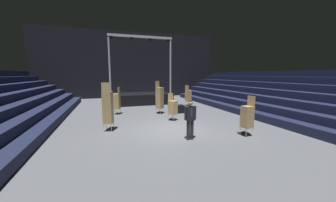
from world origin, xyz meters
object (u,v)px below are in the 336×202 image
(stage_riser, at_px, (140,97))
(chair_stack_mid_centre, at_px, (117,101))
(chair_stack_front_left, at_px, (160,98))
(chair_stack_front_right, at_px, (108,107))
(chair_stack_rear_left, at_px, (247,116))
(equipment_road_case, at_px, (178,109))
(chair_stack_mid_right, at_px, (188,95))
(chair_stack_mid_left, at_px, (173,107))
(man_with_tie, at_px, (190,117))

(stage_riser, relative_size, chair_stack_mid_centre, 3.18)
(chair_stack_front_left, distance_m, chair_stack_front_right, 4.88)
(chair_stack_front_left, bearing_deg, chair_stack_mid_centre, -52.15)
(chair_stack_front_right, xyz_separation_m, chair_stack_rear_left, (6.15, -2.85, -0.29))
(equipment_road_case, bearing_deg, chair_stack_mid_centre, 168.37)
(chair_stack_front_right, bearing_deg, chair_stack_rear_left, -6.88)
(chair_stack_mid_right, bearing_deg, chair_stack_mid_left, -55.46)
(chair_stack_front_left, bearing_deg, chair_stack_mid_right, 178.73)
(man_with_tie, bearing_deg, chair_stack_rear_left, 170.23)
(chair_stack_mid_right, xyz_separation_m, equipment_road_case, (-2.08, -2.75, -0.65))
(chair_stack_mid_right, height_order, chair_stack_rear_left, same)
(chair_stack_front_right, height_order, chair_stack_mid_centre, chair_stack_front_right)
(chair_stack_mid_centre, bearing_deg, chair_stack_front_right, -167.11)
(chair_stack_mid_right, xyz_separation_m, chair_stack_mid_centre, (-6.45, -1.85, 0.04))
(stage_riser, bearing_deg, chair_stack_mid_left, -84.02)
(equipment_road_case, bearing_deg, man_with_tie, -105.98)
(chair_stack_front_left, height_order, chair_stack_front_right, chair_stack_front_right)
(chair_stack_front_left, bearing_deg, man_with_tie, 49.57)
(chair_stack_mid_right, height_order, chair_stack_mid_centre, chair_stack_mid_centre)
(stage_riser, bearing_deg, chair_stack_mid_centre, -119.09)
(stage_riser, relative_size, chair_stack_mid_right, 3.33)
(man_with_tie, height_order, chair_stack_front_right, chair_stack_front_right)
(equipment_road_case, bearing_deg, chair_stack_front_left, 173.62)
(chair_stack_mid_left, height_order, chair_stack_mid_centre, chair_stack_mid_centre)
(man_with_tie, xyz_separation_m, chair_stack_mid_left, (0.44, 3.50, -0.16))
(chair_stack_mid_right, xyz_separation_m, chair_stack_rear_left, (-0.94, -8.70, 0.00))
(chair_stack_mid_left, distance_m, chair_stack_rear_left, 4.49)
(chair_stack_front_left, xyz_separation_m, equipment_road_case, (1.38, -0.15, -0.91))
(chair_stack_mid_centre, xyz_separation_m, equipment_road_case, (4.37, -0.90, -0.70))
(chair_stack_mid_centre, bearing_deg, chair_stack_mid_right, -52.04)
(chair_stack_front_left, relative_size, equipment_road_case, 2.66)
(chair_stack_front_right, relative_size, chair_stack_mid_left, 1.45)
(chair_stack_front_left, xyz_separation_m, chair_stack_rear_left, (2.52, -6.10, -0.25))
(stage_riser, xyz_separation_m, chair_stack_front_left, (0.56, -5.11, 0.57))
(chair_stack_mid_left, relative_size, chair_stack_mid_right, 0.91)
(man_with_tie, bearing_deg, chair_stack_mid_right, -116.34)
(chair_stack_mid_right, bearing_deg, chair_stack_front_right, -72.10)
(stage_riser, xyz_separation_m, equipment_road_case, (1.94, -5.27, -0.34))
(equipment_road_case, bearing_deg, chair_stack_mid_right, 52.87)
(chair_stack_mid_right, relative_size, chair_stack_rear_left, 1.00)
(chair_stack_rear_left, bearing_deg, chair_stack_mid_right, -10.59)
(chair_stack_front_left, distance_m, chair_stack_mid_right, 4.33)
(chair_stack_rear_left, bearing_deg, man_with_tie, 78.33)
(chair_stack_mid_left, height_order, chair_stack_rear_left, chair_stack_rear_left)
(chair_stack_front_left, bearing_deg, chair_stack_front_right, 3.72)
(chair_stack_front_right, bearing_deg, stage_riser, 87.82)
(stage_riser, xyz_separation_m, chair_stack_front_right, (-3.07, -8.37, 0.61))
(stage_riser, relative_size, chair_stack_rear_left, 3.33)
(stage_riser, distance_m, chair_stack_mid_right, 4.75)
(chair_stack_front_left, distance_m, chair_stack_mid_left, 2.29)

